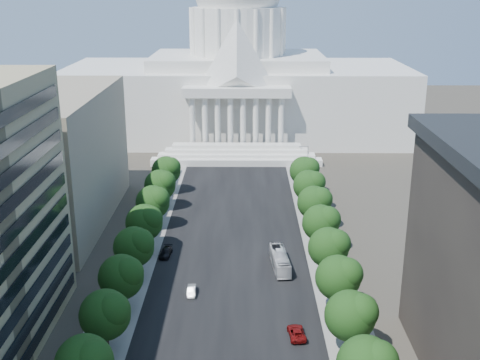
{
  "coord_description": "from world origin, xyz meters",
  "views": [
    {
      "loc": [
        2.45,
        -29.66,
        52.28
      ],
      "look_at": [
        1.6,
        82.19,
        15.92
      ],
      "focal_mm": 45.0,
      "sensor_mm": 36.0,
      "label": 1
    }
  ],
  "objects_px": {
    "car_red": "(297,333)",
    "city_bus": "(280,260)",
    "car_silver": "(192,291)",
    "car_dark_b": "(166,252)"
  },
  "relations": [
    {
      "from": "car_red",
      "to": "city_bus",
      "type": "xyz_separation_m",
      "value": [
        -1.27,
        24.0,
        0.88
      ]
    },
    {
      "from": "car_silver",
      "to": "car_dark_b",
      "type": "distance_m",
      "value": 17.13
    },
    {
      "from": "car_dark_b",
      "to": "car_red",
      "type": "bearing_deg",
      "value": -44.92
    },
    {
      "from": "car_silver",
      "to": "city_bus",
      "type": "height_order",
      "value": "city_bus"
    },
    {
      "from": "car_red",
      "to": "car_dark_b",
      "type": "relative_size",
      "value": 1.03
    },
    {
      "from": "car_red",
      "to": "city_bus",
      "type": "bearing_deg",
      "value": -92.73
    },
    {
      "from": "car_dark_b",
      "to": "city_bus",
      "type": "bearing_deg",
      "value": -7.4
    },
    {
      "from": "car_dark_b",
      "to": "city_bus",
      "type": "height_order",
      "value": "city_bus"
    },
    {
      "from": "car_silver",
      "to": "car_dark_b",
      "type": "height_order",
      "value": "car_dark_b"
    },
    {
      "from": "car_dark_b",
      "to": "car_silver",
      "type": "bearing_deg",
      "value": -61.84
    }
  ]
}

